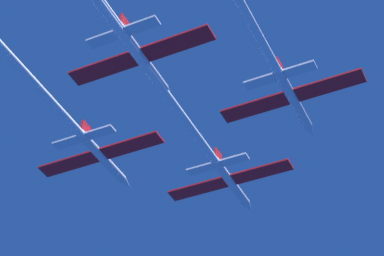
{
  "coord_description": "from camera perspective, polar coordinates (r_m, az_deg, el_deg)",
  "views": [
    {
      "loc": [
        31.95,
        -81.83,
        -62.56
      ],
      "look_at": [
        -0.1,
        -13.4,
        0.11
      ],
      "focal_mm": 71.76,
      "sensor_mm": 36.0,
      "label": 1
    }
  ],
  "objects": [
    {
      "name": "jet_right_wing",
      "position": [
        83.63,
        3.72,
        9.05
      ],
      "size": [
        18.12,
        58.1,
        3.0
      ],
      "color": "white"
    },
    {
      "name": "jet_lead",
      "position": [
        96.9,
        -0.49,
        0.55
      ],
      "size": [
        18.12,
        54.06,
        3.0
      ],
      "color": "white"
    },
    {
      "name": "jet_left_wing",
      "position": [
        94.58,
        -11.07,
        2.65
      ],
      "size": [
        18.12,
        52.92,
        3.0
      ],
      "color": "white"
    }
  ]
}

